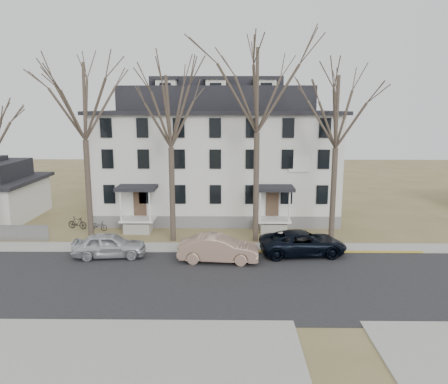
{
  "coord_description": "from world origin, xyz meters",
  "views": [
    {
      "loc": [
        -0.92,
        -20.77,
        9.56
      ],
      "look_at": [
        -1.28,
        9.0,
        3.76
      ],
      "focal_mm": 35.0,
      "sensor_mm": 36.0,
      "label": 1
    }
  ],
  "objects_px": {
    "tree_mid_left": "(170,107)",
    "bicycle_left": "(98,226)",
    "car_tan": "(219,249)",
    "bicycle_right": "(77,223)",
    "car_silver": "(109,246)",
    "tree_center": "(258,84)",
    "tree_far_left": "(83,96)",
    "tree_mid_right": "(337,107)",
    "car_navy": "(303,243)",
    "boarding_house": "(217,155)"
  },
  "relations": [
    {
      "from": "boarding_house",
      "to": "car_tan",
      "type": "bearing_deg",
      "value": -88.09
    },
    {
      "from": "tree_far_left",
      "to": "car_navy",
      "type": "xyz_separation_m",
      "value": [
        14.92,
        -3.1,
        -9.56
      ]
    },
    {
      "from": "tree_mid_left",
      "to": "tree_mid_right",
      "type": "xyz_separation_m",
      "value": [
        11.5,
        0.0,
        0.0
      ]
    },
    {
      "from": "car_tan",
      "to": "bicycle_right",
      "type": "height_order",
      "value": "car_tan"
    },
    {
      "from": "boarding_house",
      "to": "bicycle_left",
      "type": "height_order",
      "value": "boarding_house"
    },
    {
      "from": "tree_mid_left",
      "to": "car_tan",
      "type": "relative_size",
      "value": 2.54
    },
    {
      "from": "car_tan",
      "to": "car_navy",
      "type": "bearing_deg",
      "value": -71.64
    },
    {
      "from": "tree_center",
      "to": "bicycle_left",
      "type": "xyz_separation_m",
      "value": [
        -12.2,
        2.31,
        -10.68
      ]
    },
    {
      "from": "tree_far_left",
      "to": "car_navy",
      "type": "distance_m",
      "value": 17.99
    },
    {
      "from": "boarding_house",
      "to": "car_navy",
      "type": "bearing_deg",
      "value": -62.25
    },
    {
      "from": "tree_center",
      "to": "tree_mid_right",
      "type": "height_order",
      "value": "tree_center"
    },
    {
      "from": "car_silver",
      "to": "car_tan",
      "type": "bearing_deg",
      "value": -101.45
    },
    {
      "from": "boarding_house",
      "to": "car_silver",
      "type": "relative_size",
      "value": 4.48
    },
    {
      "from": "car_tan",
      "to": "bicycle_right",
      "type": "bearing_deg",
      "value": 61.78
    },
    {
      "from": "car_silver",
      "to": "bicycle_left",
      "type": "bearing_deg",
      "value": 17.6
    },
    {
      "from": "tree_mid_left",
      "to": "tree_far_left",
      "type": "bearing_deg",
      "value": 180.0
    },
    {
      "from": "tree_mid_right",
      "to": "car_silver",
      "type": "distance_m",
      "value": 17.91
    },
    {
      "from": "tree_far_left",
      "to": "bicycle_left",
      "type": "bearing_deg",
      "value": 95.07
    },
    {
      "from": "car_navy",
      "to": "bicycle_left",
      "type": "xyz_separation_m",
      "value": [
        -15.13,
        5.41,
        -0.38
      ]
    },
    {
      "from": "tree_center",
      "to": "bicycle_right",
      "type": "bearing_deg",
      "value": 168.68
    },
    {
      "from": "tree_mid_right",
      "to": "car_tan",
      "type": "height_order",
      "value": "tree_mid_right"
    },
    {
      "from": "car_silver",
      "to": "bicycle_left",
      "type": "distance_m",
      "value": 6.56
    },
    {
      "from": "tree_far_left",
      "to": "car_tan",
      "type": "relative_size",
      "value": 2.74
    },
    {
      "from": "boarding_house",
      "to": "car_navy",
      "type": "height_order",
      "value": "boarding_house"
    },
    {
      "from": "tree_mid_right",
      "to": "car_silver",
      "type": "relative_size",
      "value": 2.75
    },
    {
      "from": "car_navy",
      "to": "bicycle_left",
      "type": "bearing_deg",
      "value": 64.8
    },
    {
      "from": "boarding_house",
      "to": "tree_mid_right",
      "type": "height_order",
      "value": "tree_mid_right"
    },
    {
      "from": "bicycle_right",
      "to": "tree_mid_right",
      "type": "bearing_deg",
      "value": -82.96
    },
    {
      "from": "tree_center",
      "to": "bicycle_right",
      "type": "distance_m",
      "value": 17.76
    },
    {
      "from": "tree_far_left",
      "to": "car_tan",
      "type": "bearing_deg",
      "value": -25.41
    },
    {
      "from": "tree_mid_left",
      "to": "car_tan",
      "type": "height_order",
      "value": "tree_mid_left"
    },
    {
      "from": "boarding_house",
      "to": "bicycle_left",
      "type": "bearing_deg",
      "value": -147.57
    },
    {
      "from": "boarding_house",
      "to": "tree_far_left",
      "type": "relative_size",
      "value": 1.52
    },
    {
      "from": "car_tan",
      "to": "car_navy",
      "type": "height_order",
      "value": "car_tan"
    },
    {
      "from": "tree_mid_left",
      "to": "bicycle_left",
      "type": "bearing_deg",
      "value": 159.61
    },
    {
      "from": "tree_center",
      "to": "car_tan",
      "type": "relative_size",
      "value": 2.93
    },
    {
      "from": "bicycle_right",
      "to": "car_silver",
      "type": "bearing_deg",
      "value": -131.18
    },
    {
      "from": "tree_mid_left",
      "to": "bicycle_right",
      "type": "xyz_separation_m",
      "value": [
        -7.98,
        2.8,
        -9.11
      ]
    },
    {
      "from": "tree_mid_left",
      "to": "tree_mid_right",
      "type": "distance_m",
      "value": 11.5
    },
    {
      "from": "bicycle_left",
      "to": "tree_center",
      "type": "bearing_deg",
      "value": -93.6
    },
    {
      "from": "tree_mid_left",
      "to": "car_silver",
      "type": "bearing_deg",
      "value": -134.38
    },
    {
      "from": "bicycle_left",
      "to": "car_silver",
      "type": "bearing_deg",
      "value": -149.91
    },
    {
      "from": "car_navy",
      "to": "bicycle_right",
      "type": "bearing_deg",
      "value": 65.23
    },
    {
      "from": "tree_center",
      "to": "bicycle_left",
      "type": "distance_m",
      "value": 16.38
    },
    {
      "from": "tree_mid_left",
      "to": "bicycle_left",
      "type": "xyz_separation_m",
      "value": [
        -6.2,
        2.31,
        -9.2
      ]
    },
    {
      "from": "tree_mid_right",
      "to": "bicycle_right",
      "type": "xyz_separation_m",
      "value": [
        -19.48,
        2.8,
        -9.11
      ]
    },
    {
      "from": "tree_far_left",
      "to": "tree_mid_left",
      "type": "height_order",
      "value": "tree_far_left"
    },
    {
      "from": "tree_far_left",
      "to": "car_navy",
      "type": "height_order",
      "value": "tree_far_left"
    },
    {
      "from": "tree_mid_right",
      "to": "car_silver",
      "type": "bearing_deg",
      "value": -166.18
    },
    {
      "from": "bicycle_left",
      "to": "car_navy",
      "type": "bearing_deg",
      "value": -102.57
    }
  ]
}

